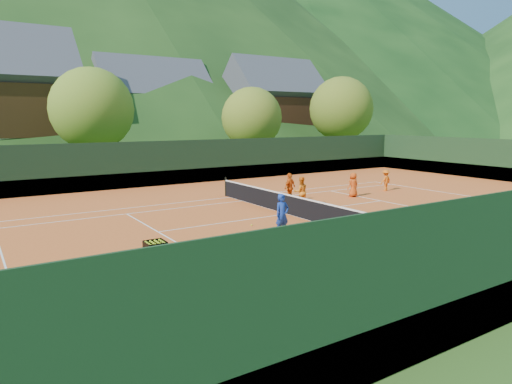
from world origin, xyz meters
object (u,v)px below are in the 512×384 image
coach (282,215)px  student_a (301,192)px  student_d (386,180)px  chalet_mid (153,114)px  student_b (290,187)px  tennis_net (287,204)px  student_c (353,185)px  chalet_right (273,112)px  ball_hopper (155,250)px

coach → student_a: bearing=43.4°
student_d → chalet_mid: chalet_mid is taller
student_a → chalet_mid: size_ratio=0.12×
student_b → coach: bearing=31.7°
coach → tennis_net: bearing=49.1°
student_d → chalet_mid: (-3.33, 31.69, 4.31)m
coach → student_c: bearing=28.4°
student_c → chalet_right: (13.96, 28.21, 4.53)m
student_d → chalet_mid: bearing=-89.9°
student_a → ball_hopper: 11.53m
student_b → student_a: bearing=56.8°
student_c → ball_hopper: (-14.31, -6.59, 0.04)m
ball_hopper → chalet_mid: bearing=69.8°
tennis_net → chalet_right: (20.00, 30.00, 4.74)m
chalet_mid → tennis_net: bearing=-100.0°
student_b → tennis_net: student_b is taller
ball_hopper → chalet_mid: (14.27, 38.79, 4.22)m
student_b → ball_hopper: size_ratio=1.58×
ball_hopper → chalet_right: bearing=50.9°
chalet_right → coach: bearing=-124.3°
student_d → chalet_right: (10.67, 27.69, 4.58)m
student_a → student_c: bearing=-153.3°
student_c → student_b: bearing=-8.9°
coach → student_c: coach is taller
tennis_net → chalet_right: chalet_right is taller
student_b → tennis_net: (-2.00, -2.48, -0.29)m
chalet_mid → student_b: bearing=-97.2°
coach → student_a: (4.26, 4.25, -0.05)m
student_d → tennis_net: size_ratio=0.11×
student_b → student_d: 7.33m
tennis_net → ball_hopper: 9.56m
tennis_net → chalet_mid: bearing=80.0°
coach → chalet_right: (22.61, 33.18, 4.42)m
student_a → student_d: 7.78m
student_b → ball_hopper: bearing=16.2°
student_c → chalet_right: bearing=-115.6°
student_a → ball_hopper: size_ratio=1.55×
student_a → tennis_net: size_ratio=0.13×
student_a → tennis_net: student_a is taller
coach → chalet_mid: chalet_mid is taller
student_b → chalet_mid: size_ratio=0.12×
student_b → chalet_mid: bearing=-116.3°
student_d → coach: bearing=18.8°
coach → tennis_net: size_ratio=0.14×
coach → student_d: coach is taller
student_c → chalet_right: 31.80m
student_a → student_c: (4.39, 0.72, -0.07)m
student_b → chalet_mid: 32.04m
student_b → student_d: size_ratio=1.19×
tennis_net → student_b: bearing=51.1°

